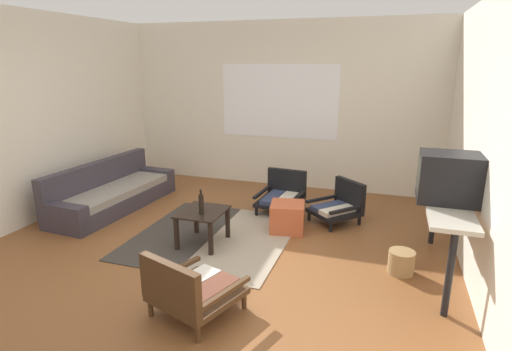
{
  "coord_description": "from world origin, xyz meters",
  "views": [
    {
      "loc": [
        1.79,
        -3.58,
        2.07
      ],
      "look_at": [
        0.29,
        0.94,
        0.73
      ],
      "focal_mm": 28.73,
      "sensor_mm": 36.0,
      "label": 1
    }
  ],
  "objects_px": {
    "coffee_table": "(203,218)",
    "armchair_by_window": "(282,194)",
    "ottoman_orange": "(287,217)",
    "clay_vase": "(443,179)",
    "armchair_corner": "(339,205)",
    "console_shelf": "(445,207)",
    "wicker_basket": "(401,262)",
    "glass_bottle": "(201,204)",
    "crt_television": "(450,178)",
    "couch": "(112,194)",
    "armchair_striped_foreground": "(190,289)"
  },
  "relations": [
    {
      "from": "coffee_table",
      "to": "ottoman_orange",
      "type": "relative_size",
      "value": 1.39
    },
    {
      "from": "console_shelf",
      "to": "coffee_table",
      "type": "bearing_deg",
      "value": -177.36
    },
    {
      "from": "ottoman_orange",
      "to": "clay_vase",
      "type": "relative_size",
      "value": 1.45
    },
    {
      "from": "armchair_striped_foreground",
      "to": "ottoman_orange",
      "type": "relative_size",
      "value": 1.99
    },
    {
      "from": "armchair_by_window",
      "to": "armchair_corner",
      "type": "relative_size",
      "value": 0.88
    },
    {
      "from": "couch",
      "to": "wicker_basket",
      "type": "xyz_separation_m",
      "value": [
        3.98,
        -0.69,
        -0.1
      ]
    },
    {
      "from": "armchair_striped_foreground",
      "to": "console_shelf",
      "type": "distance_m",
      "value": 2.52
    },
    {
      "from": "coffee_table",
      "to": "clay_vase",
      "type": "distance_m",
      "value": 2.64
    },
    {
      "from": "console_shelf",
      "to": "crt_television",
      "type": "relative_size",
      "value": 2.96
    },
    {
      "from": "armchair_by_window",
      "to": "wicker_basket",
      "type": "distance_m",
      "value": 2.12
    },
    {
      "from": "crt_television",
      "to": "armchair_by_window",
      "type": "bearing_deg",
      "value": 145.1
    },
    {
      "from": "clay_vase",
      "to": "glass_bottle",
      "type": "height_order",
      "value": "clay_vase"
    },
    {
      "from": "ottoman_orange",
      "to": "console_shelf",
      "type": "distance_m",
      "value": 1.87
    },
    {
      "from": "couch",
      "to": "crt_television",
      "type": "xyz_separation_m",
      "value": [
        4.32,
        -0.67,
        0.81
      ]
    },
    {
      "from": "crt_television",
      "to": "armchair_striped_foreground",
      "type": "bearing_deg",
      "value": -146.1
    },
    {
      "from": "armchair_corner",
      "to": "clay_vase",
      "type": "bearing_deg",
      "value": -33.87
    },
    {
      "from": "armchair_corner",
      "to": "console_shelf",
      "type": "height_order",
      "value": "console_shelf"
    },
    {
      "from": "glass_bottle",
      "to": "armchair_corner",
      "type": "bearing_deg",
      "value": 43.1
    },
    {
      "from": "coffee_table",
      "to": "armchair_by_window",
      "type": "xyz_separation_m",
      "value": [
        0.58,
        1.39,
        -0.09
      ]
    },
    {
      "from": "couch",
      "to": "ottoman_orange",
      "type": "bearing_deg",
      "value": -0.29
    },
    {
      "from": "ottoman_orange",
      "to": "armchair_striped_foreground",
      "type": "bearing_deg",
      "value": -99.05
    },
    {
      "from": "coffee_table",
      "to": "armchair_striped_foreground",
      "type": "height_order",
      "value": "armchair_striped_foreground"
    },
    {
      "from": "clay_vase",
      "to": "coffee_table",
      "type": "bearing_deg",
      "value": -169.93
    },
    {
      "from": "armchair_corner",
      "to": "ottoman_orange",
      "type": "height_order",
      "value": "armchair_corner"
    },
    {
      "from": "armchair_by_window",
      "to": "ottoman_orange",
      "type": "height_order",
      "value": "armchair_by_window"
    },
    {
      "from": "armchair_striped_foreground",
      "to": "couch",
      "type": "bearing_deg",
      "value": 138.68
    },
    {
      "from": "coffee_table",
      "to": "wicker_basket",
      "type": "distance_m",
      "value": 2.2
    },
    {
      "from": "couch",
      "to": "clay_vase",
      "type": "height_order",
      "value": "clay_vase"
    },
    {
      "from": "armchair_corner",
      "to": "crt_television",
      "type": "distance_m",
      "value": 1.8
    },
    {
      "from": "armchair_by_window",
      "to": "glass_bottle",
      "type": "bearing_deg",
      "value": -110.34
    },
    {
      "from": "couch",
      "to": "armchair_striped_foreground",
      "type": "relative_size",
      "value": 2.57
    },
    {
      "from": "coffee_table",
      "to": "armchair_corner",
      "type": "height_order",
      "value": "armchair_corner"
    },
    {
      "from": "armchair_corner",
      "to": "armchair_by_window",
      "type": "bearing_deg",
      "value": 167.22
    },
    {
      "from": "armchair_striped_foreground",
      "to": "console_shelf",
      "type": "bearing_deg",
      "value": 35.5
    },
    {
      "from": "clay_vase",
      "to": "glass_bottle",
      "type": "relative_size",
      "value": 0.99
    },
    {
      "from": "crt_television",
      "to": "clay_vase",
      "type": "distance_m",
      "value": 0.44
    },
    {
      "from": "glass_bottle",
      "to": "wicker_basket",
      "type": "distance_m",
      "value": 2.2
    },
    {
      "from": "crt_television",
      "to": "clay_vase",
      "type": "relative_size",
      "value": 1.94
    },
    {
      "from": "armchair_corner",
      "to": "coffee_table",
      "type": "bearing_deg",
      "value": -139.57
    },
    {
      "from": "crt_television",
      "to": "glass_bottle",
      "type": "distance_m",
      "value": 2.55
    },
    {
      "from": "armchair_striped_foreground",
      "to": "glass_bottle",
      "type": "xyz_separation_m",
      "value": [
        -0.48,
        1.24,
        0.28
      ]
    },
    {
      "from": "glass_bottle",
      "to": "couch",
      "type": "bearing_deg",
      "value": 156.58
    },
    {
      "from": "armchair_striped_foreground",
      "to": "glass_bottle",
      "type": "bearing_deg",
      "value": 111.25
    },
    {
      "from": "crt_television",
      "to": "couch",
      "type": "bearing_deg",
      "value": 171.17
    },
    {
      "from": "couch",
      "to": "crt_television",
      "type": "height_order",
      "value": "crt_television"
    },
    {
      "from": "coffee_table",
      "to": "console_shelf",
      "type": "distance_m",
      "value": 2.56
    },
    {
      "from": "console_shelf",
      "to": "wicker_basket",
      "type": "bearing_deg",
      "value": -163.07
    },
    {
      "from": "armchair_by_window",
      "to": "couch",
      "type": "bearing_deg",
      "value": -163.82
    },
    {
      "from": "coffee_table",
      "to": "couch",
      "type": "bearing_deg",
      "value": 158.59
    },
    {
      "from": "ottoman_orange",
      "to": "crt_television",
      "type": "height_order",
      "value": "crt_television"
    }
  ]
}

